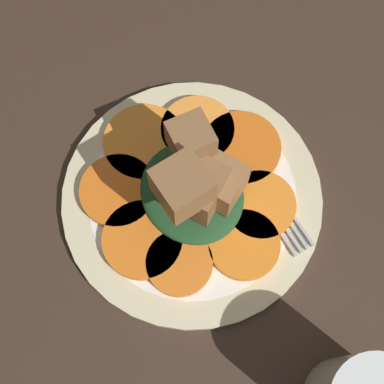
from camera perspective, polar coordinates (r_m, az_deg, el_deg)
The scene contains 12 objects.
table_slab at distance 54.83cm, azimuth -0.00°, elevation -1.10°, with size 120.00×120.00×2.00cm, color #38281E.
plate at distance 53.39cm, azimuth -0.00°, elevation -0.57°, with size 25.92×25.92×1.05cm.
carrot_slice_0 at distance 51.21cm, azimuth 5.57°, elevation -5.62°, with size 6.87×6.87×0.82cm, color orange.
carrot_slice_1 at distance 52.51cm, azimuth 7.27°, elevation -1.38°, with size 7.00×7.00×0.82cm, color orange.
carrot_slice_2 at distance 54.55cm, azimuth 5.26°, elevation 4.70°, with size 8.07×8.07×0.82cm, color orange.
carrot_slice_3 at distance 55.21cm, azimuth 0.60°, elevation 6.66°, with size 7.57×7.57×0.82cm, color #F99439.
carrot_slice_4 at distance 54.81cm, azimuth -5.10°, elevation 5.32°, with size 8.37×8.37×0.82cm, color orange.
carrot_slice_5 at distance 53.08cm, azimuth -7.90°, elevation 0.14°, with size 7.58×7.58×0.82cm, color orange.
carrot_slice_6 at distance 51.31cm, azimuth -5.32°, elevation -5.08°, with size 7.74×7.74×0.82cm, color orange.
carrot_slice_7 at distance 50.58cm, azimuth -1.35°, elevation -7.58°, with size 6.33×6.33×0.82cm, color orange.
center_pile at distance 49.35cm, azimuth 0.44°, elevation 0.86°, with size 10.91×9.82×10.16cm.
fork at distance 53.58cm, azimuth 7.03°, elevation 1.22°, with size 17.46×2.38×0.40cm.
Camera 1 is at (-15.10, 9.00, 52.94)cm, focal length 50.00 mm.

